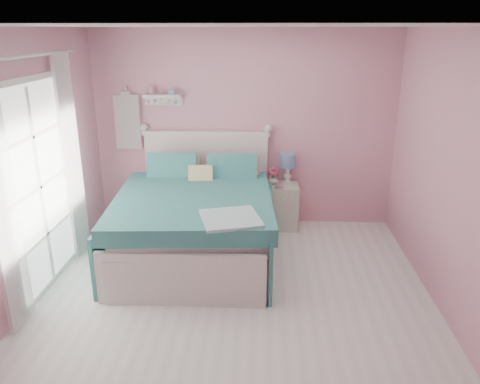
# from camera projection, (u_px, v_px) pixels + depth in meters

# --- Properties ---
(floor) EXTENTS (4.50, 4.50, 0.00)m
(floor) POSITION_uv_depth(u_px,v_px,m) (233.00, 309.00, 4.56)
(floor) COLOR white
(floor) RESTS_ON ground
(room_shell) EXTENTS (4.50, 4.50, 4.50)m
(room_shell) POSITION_uv_depth(u_px,v_px,m) (232.00, 151.00, 4.03)
(room_shell) COLOR pink
(room_shell) RESTS_ON floor
(bed) EXTENTS (1.86, 2.27, 1.29)m
(bed) POSITION_uv_depth(u_px,v_px,m) (196.00, 222.00, 5.51)
(bed) COLOR silver
(bed) RESTS_ON floor
(nightstand) EXTENTS (0.42, 0.42, 0.61)m
(nightstand) POSITION_uv_depth(u_px,v_px,m) (282.00, 206.00, 6.33)
(nightstand) COLOR beige
(nightstand) RESTS_ON floor
(table_lamp) EXTENTS (0.20, 0.20, 0.41)m
(table_lamp) POSITION_uv_depth(u_px,v_px,m) (288.00, 163.00, 6.23)
(table_lamp) COLOR white
(table_lamp) RESTS_ON nightstand
(vase) EXTENTS (0.15, 0.15, 0.14)m
(vase) POSITION_uv_depth(u_px,v_px,m) (273.00, 179.00, 6.24)
(vase) COLOR silver
(vase) RESTS_ON nightstand
(teacup) EXTENTS (0.10, 0.10, 0.08)m
(teacup) POSITION_uv_depth(u_px,v_px,m) (279.00, 185.00, 6.09)
(teacup) COLOR #C68590
(teacup) RESTS_ON nightstand
(roses) EXTENTS (0.14, 0.11, 0.12)m
(roses) POSITION_uv_depth(u_px,v_px,m) (273.00, 172.00, 6.20)
(roses) COLOR #BE4162
(roses) RESTS_ON vase
(wall_shelf) EXTENTS (0.50, 0.15, 0.25)m
(wall_shelf) POSITION_uv_depth(u_px,v_px,m) (163.00, 97.00, 6.10)
(wall_shelf) COLOR silver
(wall_shelf) RESTS_ON room_shell
(hanging_dress) EXTENTS (0.34, 0.03, 0.72)m
(hanging_dress) POSITION_uv_depth(u_px,v_px,m) (128.00, 122.00, 6.23)
(hanging_dress) COLOR white
(hanging_dress) RESTS_ON room_shell
(french_door) EXTENTS (0.04, 1.32, 2.16)m
(french_door) POSITION_uv_depth(u_px,v_px,m) (39.00, 188.00, 4.68)
(french_door) COLOR silver
(french_door) RESTS_ON floor
(curtain_near) EXTENTS (0.04, 0.40, 2.32)m
(curtain_near) POSITION_uv_depth(u_px,v_px,m) (2.00, 204.00, 3.94)
(curtain_near) COLOR white
(curtain_near) RESTS_ON floor
(curtain_far) EXTENTS (0.04, 0.40, 2.32)m
(curtain_far) POSITION_uv_depth(u_px,v_px,m) (72.00, 158.00, 5.34)
(curtain_far) COLOR white
(curtain_far) RESTS_ON floor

